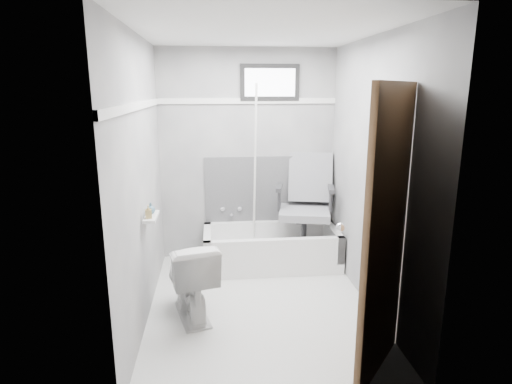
{
  "coord_description": "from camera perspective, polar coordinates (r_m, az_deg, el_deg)",
  "views": [
    {
      "loc": [
        -0.4,
        -3.57,
        1.96
      ],
      "look_at": [
        0.0,
        0.35,
        1.0
      ],
      "focal_mm": 30.0,
      "sensor_mm": 36.0,
      "label": 1
    }
  ],
  "objects": [
    {
      "name": "trim_back",
      "position": [
        4.87,
        -1.15,
        12.04
      ],
      "size": [
        2.0,
        0.02,
        0.06
      ],
      "primitive_type": "cube",
      "color": "white",
      "rests_on": "wall_back"
    },
    {
      "name": "pole",
      "position": [
        4.74,
        -0.14,
        2.62
      ],
      "size": [
        0.02,
        0.36,
        1.92
      ],
      "primitive_type": "cylinder",
      "rotation": [
        0.17,
        0.0,
        0.0
      ],
      "color": "white",
      "rests_on": "bathtub"
    },
    {
      "name": "office_chair",
      "position": [
        4.8,
        6.49,
        -1.81
      ],
      "size": [
        0.77,
        0.77,
        1.13
      ],
      "primitive_type": null,
      "rotation": [
        0.0,
        0.0,
        -0.22
      ],
      "color": "slate",
      "rests_on": "bathtub"
    },
    {
      "name": "wall_right",
      "position": [
        3.91,
        15.31,
        2.0
      ],
      "size": [
        0.02,
        2.6,
        2.4
      ],
      "primitive_type": "cube",
      "color": "slate",
      "rests_on": "floor"
    },
    {
      "name": "wall_back",
      "position": [
        4.94,
        -1.13,
        4.84
      ],
      "size": [
        2.0,
        0.02,
        2.4
      ],
      "primitive_type": "cube",
      "color": "slate",
      "rests_on": "floor"
    },
    {
      "name": "floor",
      "position": [
        4.09,
        0.52,
        -14.94
      ],
      "size": [
        2.6,
        2.6,
        0.0
      ],
      "primitive_type": "plane",
      "color": "white",
      "rests_on": "ground"
    },
    {
      "name": "toilet",
      "position": [
        3.83,
        -8.75,
        -11.34
      ],
      "size": [
        0.56,
        0.79,
        0.7
      ],
      "primitive_type": "imported",
      "rotation": [
        0.0,
        0.0,
        3.39
      ],
      "color": "silver",
      "rests_on": "floor"
    },
    {
      "name": "shelf",
      "position": [
        3.73,
        -13.78,
        -3.22
      ],
      "size": [
        0.1,
        0.32,
        0.02
      ],
      "primitive_type": "cube",
      "color": "silver",
      "rests_on": "wall_left"
    },
    {
      "name": "faucet",
      "position": [
        5.04,
        -3.33,
        -2.57
      ],
      "size": [
        0.26,
        0.1,
        0.16
      ],
      "primitive_type": null,
      "color": "silver",
      "rests_on": "wall_back"
    },
    {
      "name": "trim_left",
      "position": [
        3.62,
        -15.46,
        11.01
      ],
      "size": [
        0.02,
        2.6,
        0.06
      ],
      "primitive_type": "cube",
      "color": "white",
      "rests_on": "wall_left"
    },
    {
      "name": "bathtub",
      "position": [
        4.86,
        2.02,
        -7.4
      ],
      "size": [
        1.5,
        0.7,
        0.42
      ],
      "primitive_type": null,
      "color": "white",
      "rests_on": "floor"
    },
    {
      "name": "soap_bottle_a",
      "position": [
        3.63,
        -14.16,
        -2.59
      ],
      "size": [
        0.06,
        0.06,
        0.12
      ],
      "primitive_type": "imported",
      "rotation": [
        0.0,
        0.0,
        0.18
      ],
      "color": "#9D874E",
      "rests_on": "shelf"
    },
    {
      "name": "door",
      "position": [
        2.84,
        23.92,
        -7.26
      ],
      "size": [
        0.78,
        0.78,
        2.0
      ],
      "primitive_type": null,
      "color": "brown",
      "rests_on": "floor"
    },
    {
      "name": "ceiling",
      "position": [
        3.62,
        0.6,
        20.7
      ],
      "size": [
        2.6,
        2.6,
        0.0
      ],
      "primitive_type": "plane",
      "rotation": [
        3.14,
        0.0,
        0.0
      ],
      "color": "silver",
      "rests_on": "floor"
    },
    {
      "name": "wall_left",
      "position": [
        3.69,
        -15.05,
        1.37
      ],
      "size": [
        0.02,
        2.6,
        2.4
      ],
      "primitive_type": "cube",
      "color": "slate",
      "rests_on": "floor"
    },
    {
      "name": "window",
      "position": [
        4.9,
        1.85,
        14.39
      ],
      "size": [
        0.66,
        0.04,
        0.4
      ],
      "primitive_type": null,
      "color": "black",
      "rests_on": "wall_back"
    },
    {
      "name": "backerboard",
      "position": [
        5.03,
        1.74,
        0.37
      ],
      "size": [
        1.5,
        0.02,
        0.78
      ],
      "primitive_type": "cube",
      "color": "#4C4C4F",
      "rests_on": "wall_back"
    },
    {
      "name": "soap_bottle_b",
      "position": [
        3.77,
        -13.86,
        -2.09
      ],
      "size": [
        0.1,
        0.1,
        0.1
      ],
      "primitive_type": "imported",
      "rotation": [
        0.0,
        0.0,
        0.41
      ],
      "color": "slate",
      "rests_on": "shelf"
    },
    {
      "name": "wall_front",
      "position": [
        2.42,
        3.99,
        -4.56
      ],
      "size": [
        2.0,
        0.02,
        2.4
      ],
      "primitive_type": "cube",
      "color": "slate",
      "rests_on": "floor"
    }
  ]
}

